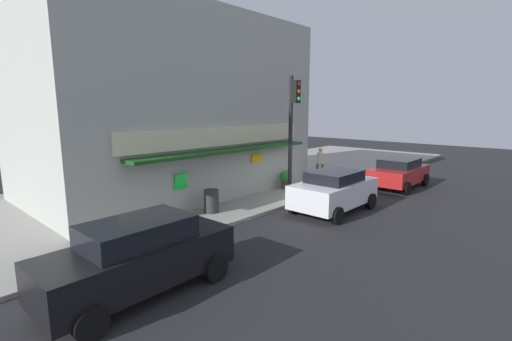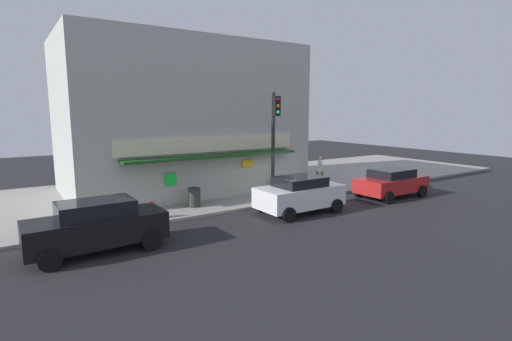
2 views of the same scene
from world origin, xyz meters
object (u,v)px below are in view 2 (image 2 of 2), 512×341
pedestrian (320,170)px  parked_car_red (391,182)px  fire_hydrant (151,210)px  potted_plant_by_doorway (228,186)px  trash_can (194,197)px  parked_car_black (97,226)px  potted_plant_by_window (278,183)px  parked_car_white (300,194)px  traffic_light (274,132)px

pedestrian → parked_car_red: 4.10m
fire_hydrant → potted_plant_by_doorway: (4.82, 2.15, 0.14)m
trash_can → potted_plant_by_doorway: bearing=26.6°
potted_plant_by_doorway → parked_car_red: (7.35, -4.64, 0.17)m
potted_plant_by_doorway → parked_car_black: bearing=-148.3°
potted_plant_by_window → parked_car_black: 10.68m
trash_can → pedestrian: pedestrian is taller
fire_hydrant → parked_car_white: 6.46m
trash_can → parked_car_red: size_ratio=0.22×
traffic_light → potted_plant_by_doorway: (-1.51, 2.08, -2.90)m
fire_hydrant → potted_plant_by_window: potted_plant_by_window is taller
pedestrian → potted_plant_by_doorway: (-5.69, 0.90, -0.50)m
traffic_light → parked_car_black: traffic_light is taller
fire_hydrant → parked_car_black: parked_car_black is taller
parked_car_black → pedestrian: bearing=15.6°
fire_hydrant → parked_car_red: 12.42m
trash_can → pedestrian: size_ratio=0.49×
trash_can → potted_plant_by_doorway: (2.47, 1.24, 0.06)m
pedestrian → parked_car_white: (-4.47, -3.50, -0.26)m
potted_plant_by_doorway → pedestrian: bearing=-9.0°
traffic_light → pedestrian: size_ratio=2.96×
traffic_light → parked_car_red: bearing=-23.7°
trash_can → parked_car_red: 10.39m
trash_can → potted_plant_by_window: size_ratio=0.95×
trash_can → parked_car_white: 4.87m
potted_plant_by_doorway → parked_car_white: size_ratio=0.23×
traffic_light → parked_car_black: (-8.89, -2.47, -2.65)m
fire_hydrant → parked_car_white: (6.04, -2.25, 0.37)m
pedestrian → trash_can: bearing=-177.7°
traffic_light → parked_car_white: (-0.28, -2.32, -2.67)m
fire_hydrant → potted_plant_by_doorway: size_ratio=0.83×
parked_car_black → parked_car_red: size_ratio=1.07×
fire_hydrant → pedestrian: size_ratio=0.42×
fire_hydrant → parked_car_red: size_ratio=0.19×
traffic_light → potted_plant_by_window: (1.14, 1.19, -2.89)m
fire_hydrant → pedestrian: (10.51, 1.25, 0.63)m
traffic_light → trash_can: 5.03m
potted_plant_by_doorway → potted_plant_by_window: 2.80m
potted_plant_by_window → pedestrian: bearing=-0.3°
pedestrian → parked_car_black: bearing=-164.4°
trash_can → fire_hydrant: bearing=-158.6°
potted_plant_by_doorway → potted_plant_by_window: (2.65, -0.89, 0.01)m
parked_car_red → trash_can: bearing=160.9°
trash_can → parked_car_red: bearing=-19.1°
traffic_light → trash_can: (-3.98, 0.84, -2.96)m
traffic_light → potted_plant_by_doorway: size_ratio=5.84×
parked_car_black → fire_hydrant: bearing=43.1°
pedestrian → potted_plant_by_doorway: pedestrian is taller
trash_can → parked_car_white: parked_car_white is taller
trash_can → pedestrian: bearing=2.3°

